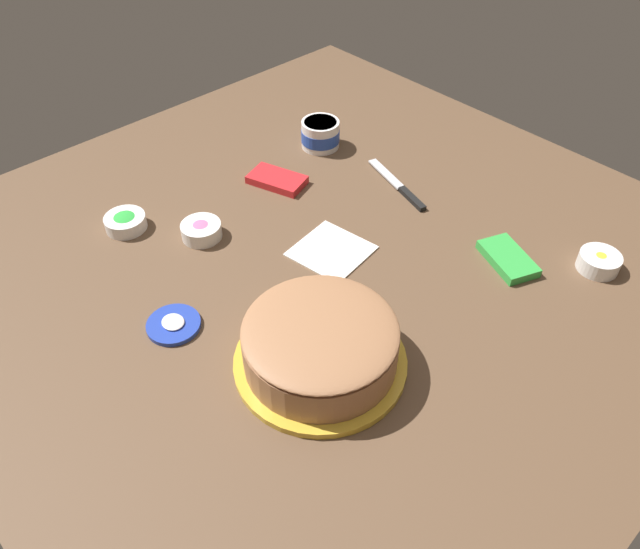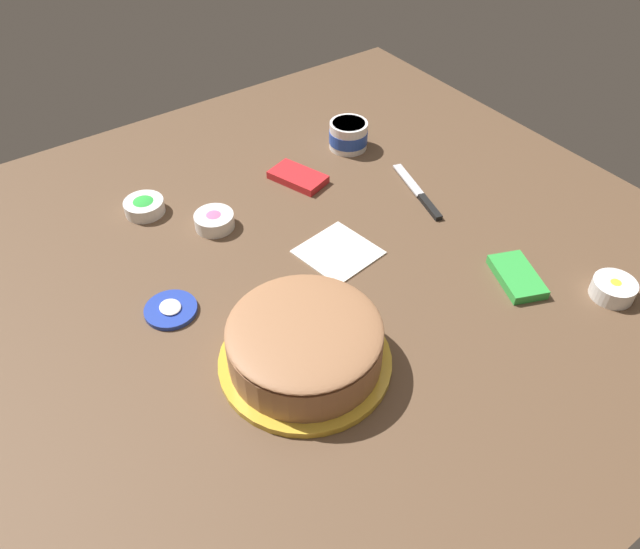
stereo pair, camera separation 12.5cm
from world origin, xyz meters
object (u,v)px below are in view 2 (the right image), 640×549
(sprinkle_bowl_pink, at_px, (214,220))
(paper_napkin, at_px, (338,252))
(frosting_tub_lid, at_px, (171,309))
(sprinkle_bowl_yellow, at_px, (613,288))
(candy_box_lower, at_px, (517,277))
(spreading_knife, at_px, (421,196))
(sprinkle_bowl_green, at_px, (144,206))
(frosting_tub, at_px, (348,135))
(candy_box_upper, at_px, (298,177))
(frosted_cake, at_px, (305,345))

(sprinkle_bowl_pink, relative_size, paper_napkin, 0.60)
(frosting_tub_lid, xyz_separation_m, sprinkle_bowl_yellow, (0.47, 0.75, 0.01))
(frosting_tub_lid, relative_size, sprinkle_bowl_pink, 1.16)
(candy_box_lower, relative_size, paper_napkin, 0.89)
(spreading_knife, relative_size, paper_napkin, 1.55)
(candy_box_lower, bearing_deg, sprinkle_bowl_green, -119.08)
(frosting_tub, xyz_separation_m, sprinkle_bowl_green, (-0.05, -0.56, -0.02))
(sprinkle_bowl_green, xyz_separation_m, paper_napkin, (0.38, 0.28, -0.01))
(sprinkle_bowl_pink, bearing_deg, sprinkle_bowl_green, -143.01)
(frosting_tub, xyz_separation_m, spreading_knife, (0.28, 0.01, -0.03))
(sprinkle_bowl_pink, distance_m, sprinkle_bowl_green, 0.18)
(sprinkle_bowl_yellow, xyz_separation_m, candy_box_lower, (-0.14, -0.12, -0.01))
(sprinkle_bowl_pink, xyz_separation_m, paper_napkin, (0.24, 0.18, -0.02))
(spreading_knife, distance_m, paper_napkin, 0.29)
(sprinkle_bowl_pink, relative_size, candy_box_upper, 0.65)
(sprinkle_bowl_pink, xyz_separation_m, sprinkle_bowl_yellow, (0.66, 0.55, 0.00))
(sprinkle_bowl_pink, height_order, paper_napkin, sprinkle_bowl_pink)
(frosting_tub_lid, height_order, paper_napkin, frosting_tub_lid)
(frosted_cake, bearing_deg, sprinkle_bowl_pink, 173.10)
(frosted_cake, distance_m, sprinkle_bowl_yellow, 0.64)
(sprinkle_bowl_yellow, bearing_deg, sprinkle_bowl_green, -140.62)
(paper_napkin, bearing_deg, sprinkle_bowl_yellow, 41.45)
(sprinkle_bowl_pink, relative_size, candy_box_lower, 0.68)
(sprinkle_bowl_green, bearing_deg, sprinkle_bowl_yellow, 39.38)
(spreading_knife, relative_size, candy_box_upper, 1.68)
(sprinkle_bowl_yellow, distance_m, candy_box_upper, 0.76)
(candy_box_upper, bearing_deg, paper_napkin, -35.09)
(frosted_cake, xyz_separation_m, candy_box_upper, (-0.49, 0.31, -0.04))
(spreading_knife, bearing_deg, frosting_tub_lid, -90.07)
(sprinkle_bowl_green, distance_m, candy_box_lower, 0.85)
(spreading_knife, distance_m, sprinkle_bowl_yellow, 0.48)
(spreading_knife, bearing_deg, frosted_cake, -63.27)
(frosting_tub, bearing_deg, frosted_cake, -43.12)
(frosting_tub_lid, xyz_separation_m, candy_box_lower, (0.33, 0.63, 0.00))
(sprinkle_bowl_green, bearing_deg, spreading_knife, 59.81)
(sprinkle_bowl_pink, xyz_separation_m, sprinkle_bowl_green, (-0.14, -0.11, -0.00))
(sprinkle_bowl_yellow, bearing_deg, sprinkle_bowl_pink, -140.13)
(sprinkle_bowl_yellow, relative_size, candy_box_lower, 0.65)
(candy_box_lower, bearing_deg, frosting_tub_lid, -96.02)
(spreading_knife, xyz_separation_m, sprinkle_bowl_pink, (-0.19, -0.46, 0.01))
(frosted_cake, xyz_separation_m, spreading_knife, (-0.26, 0.51, -0.04))
(spreading_knife, height_order, sprinkle_bowl_yellow, sprinkle_bowl_yellow)
(sprinkle_bowl_green, bearing_deg, frosted_cake, 5.22)
(frosted_cake, xyz_separation_m, candy_box_lower, (0.07, 0.48, -0.04))
(frosting_tub_lid, relative_size, candy_box_lower, 0.78)
(frosting_tub_lid, distance_m, spreading_knife, 0.66)
(candy_box_upper, height_order, paper_napkin, candy_box_upper)
(spreading_knife, height_order, paper_napkin, spreading_knife)
(frosting_tub_lid, bearing_deg, spreading_knife, 89.93)
(frosted_cake, bearing_deg, spreading_knife, 116.73)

